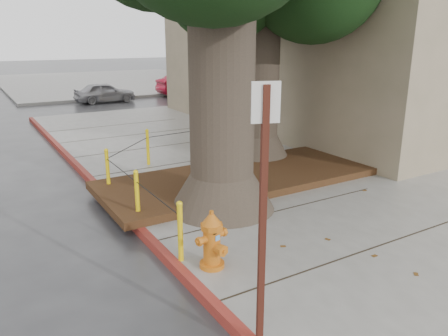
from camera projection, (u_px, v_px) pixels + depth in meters
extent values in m
plane|color=#28282B|center=(332.00, 271.00, 6.50)|extent=(140.00, 140.00, 0.00)
cube|color=slate|center=(431.00, 167.00, 11.49)|extent=(16.00, 26.00, 0.15)
cube|color=slate|center=(113.00, 81.00, 34.08)|extent=(16.00, 20.00, 0.15)
cube|color=maroon|center=(144.00, 234.00, 7.55)|extent=(0.14, 26.00, 0.16)
cube|color=black|center=(240.00, 178.00, 10.08)|extent=(6.40, 2.60, 0.16)
cube|color=silver|center=(249.00, 22.00, 34.46)|extent=(10.00, 10.00, 9.00)
cube|color=slate|center=(266.00, 9.00, 41.92)|extent=(12.00, 14.00, 12.00)
cone|color=#4C3F33|center=(222.00, 191.00, 8.43)|extent=(2.04, 2.04, 0.70)
cylinder|color=#4C3F33|center=(222.00, 84.00, 7.85)|extent=(1.20, 1.20, 4.22)
cone|color=#4C3F33|center=(257.00, 147.00, 11.76)|extent=(1.77, 1.77, 0.70)
cylinder|color=#4C3F33|center=(259.00, 79.00, 11.24)|extent=(1.04, 1.04, 3.84)
cylinder|color=yellow|center=(180.00, 233.00, 6.38)|extent=(0.08, 0.08, 0.90)
sphere|color=yellow|center=(179.00, 204.00, 6.25)|extent=(0.09, 0.09, 0.09)
cylinder|color=yellow|center=(137.00, 196.00, 7.86)|extent=(0.08, 0.08, 0.90)
sphere|color=yellow|center=(136.00, 172.00, 7.73)|extent=(0.09, 0.09, 0.09)
cylinder|color=yellow|center=(108.00, 171.00, 9.34)|extent=(0.08, 0.08, 0.90)
sphere|color=yellow|center=(106.00, 151.00, 9.21)|extent=(0.09, 0.09, 0.09)
cylinder|color=yellow|center=(148.00, 148.00, 11.31)|extent=(0.08, 0.08, 0.90)
sphere|color=yellow|center=(147.00, 131.00, 11.18)|extent=(0.09, 0.09, 0.09)
cylinder|color=yellow|center=(217.00, 137.00, 12.56)|extent=(0.08, 0.08, 0.90)
sphere|color=yellow|center=(217.00, 121.00, 12.43)|extent=(0.09, 0.09, 0.09)
cylinder|color=black|center=(156.00, 197.00, 7.04)|extent=(0.02, 1.80, 0.02)
cylinder|color=black|center=(120.00, 169.00, 8.52)|extent=(0.02, 1.80, 0.02)
cylinder|color=black|center=(129.00, 147.00, 10.24)|extent=(1.51, 1.51, 0.02)
cylinder|color=black|center=(184.00, 132.00, 11.85)|extent=(2.20, 0.22, 0.02)
cylinder|color=orange|center=(212.00, 264.00, 6.32)|extent=(0.43, 0.43, 0.07)
cylinder|color=orange|center=(212.00, 245.00, 6.23)|extent=(0.29, 0.29, 0.57)
cylinder|color=orange|center=(212.00, 226.00, 6.15)|extent=(0.39, 0.39, 0.08)
cone|color=orange|center=(212.00, 219.00, 6.12)|extent=(0.36, 0.36, 0.16)
cylinder|color=orange|center=(212.00, 213.00, 6.09)|extent=(0.07, 0.07, 0.06)
cylinder|color=orange|center=(204.00, 240.00, 6.10)|extent=(0.18, 0.13, 0.10)
cylinder|color=orange|center=(219.00, 234.00, 6.29)|extent=(0.18, 0.13, 0.10)
cylinder|color=orange|center=(218.00, 249.00, 6.14)|extent=(0.18, 0.19, 0.15)
cube|color=#5999D8|center=(218.00, 238.00, 6.10)|extent=(0.08, 0.02, 0.08)
cube|color=#471911|center=(262.00, 224.00, 4.38)|extent=(0.09, 0.09, 2.78)
cube|color=silver|center=(266.00, 102.00, 4.03)|extent=(0.27, 0.11, 0.39)
imported|color=#9E9DA2|center=(105.00, 92.00, 23.27)|extent=(3.15, 1.27, 1.07)
imported|color=maroon|center=(191.00, 84.00, 26.24)|extent=(4.12, 1.49, 1.35)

